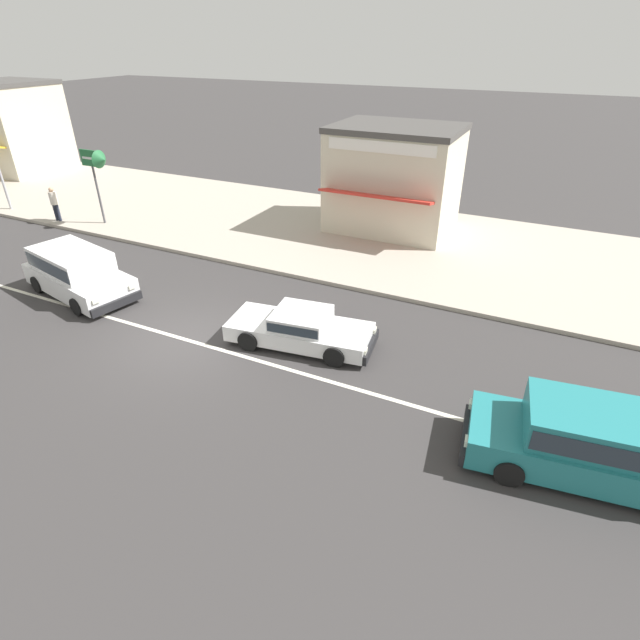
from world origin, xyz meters
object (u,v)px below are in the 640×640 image
object	(u,v)px
pedestrian_near_clock	(54,201)
shopfront_corner_warung	(394,178)
arrow_signboard	(100,163)
sedan_white_0	(301,328)
minivan_white_1	(76,271)
minivan_teal_2	(596,441)
shopfront_mid_block	(14,127)

from	to	relation	value
pedestrian_near_clock	shopfront_corner_warung	distance (m)	15.91
arrow_signboard	shopfront_corner_warung	distance (m)	13.05
sedan_white_0	shopfront_corner_warung	world-z (taller)	shopfront_corner_warung
sedan_white_0	minivan_white_1	world-z (taller)	minivan_white_1
minivan_teal_2	minivan_white_1	bearing A→B (deg)	175.13
sedan_white_0	minivan_teal_2	xyz separation A→B (m)	(7.68, -1.81, 0.31)
shopfront_mid_block	shopfront_corner_warung	bearing A→B (deg)	-0.40
minivan_white_1	pedestrian_near_clock	bearing A→B (deg)	144.88
sedan_white_0	minivan_teal_2	world-z (taller)	minivan_teal_2
arrow_signboard	shopfront_corner_warung	world-z (taller)	shopfront_corner_warung
arrow_signboard	shopfront_corner_warung	size ratio (longest dim) A/B	0.63
minivan_teal_2	pedestrian_near_clock	bearing A→B (deg)	164.91
sedan_white_0	pedestrian_near_clock	xyz separation A→B (m)	(-15.45, 4.43, 0.54)
minivan_teal_2	shopfront_corner_warung	xyz separation A→B (m)	(-8.48, 12.31, 1.54)
minivan_teal_2	shopfront_mid_block	distance (m)	35.98
minivan_white_1	shopfront_corner_warung	xyz separation A→B (m)	(7.75, 10.92, 1.54)
minivan_white_1	shopfront_mid_block	world-z (taller)	shopfront_mid_block
sedan_white_0	minivan_white_1	distance (m)	8.57
shopfront_corner_warung	pedestrian_near_clock	bearing A→B (deg)	-157.50
sedan_white_0	arrow_signboard	distance (m)	13.87
minivan_teal_2	arrow_signboard	distance (m)	21.59
arrow_signboard	pedestrian_near_clock	size ratio (longest dim) A/B	2.12
sedan_white_0	shopfront_mid_block	xyz separation A→B (m)	(-26.00, 10.67, 2.28)
sedan_white_0	shopfront_mid_block	distance (m)	28.20
minivan_white_1	shopfront_mid_block	distance (m)	20.77
minivan_white_1	pedestrian_near_clock	distance (m)	8.44
minivan_white_1	pedestrian_near_clock	xyz separation A→B (m)	(-6.90, 4.85, 0.23)
minivan_teal_2	pedestrian_near_clock	world-z (taller)	pedestrian_near_clock
shopfront_mid_block	sedan_white_0	bearing A→B (deg)	-22.32
arrow_signboard	shopfront_mid_block	size ratio (longest dim) A/B	0.62
minivan_teal_2	shopfront_mid_block	bearing A→B (deg)	159.67
minivan_white_1	sedan_white_0	bearing A→B (deg)	2.85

